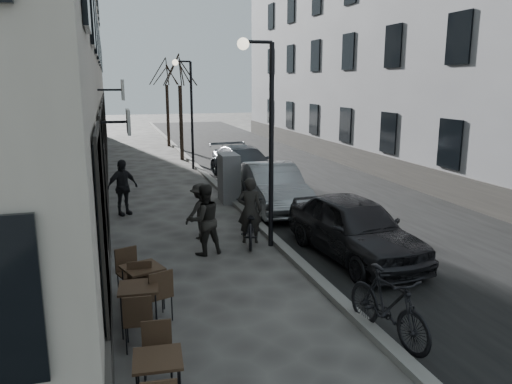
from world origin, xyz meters
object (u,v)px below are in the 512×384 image
streetlamp_near (265,121)px  car_far (244,163)px  tree_near (179,70)px  tree_far (166,72)px  pedestrian_near (204,220)px  pedestrian_mid (201,211)px  bicycle (250,223)px  pedestrian_far (122,187)px  bistro_set_b (139,303)px  bistro_set_a (159,379)px  streetlamp_far (188,102)px  bistro_set_c (143,283)px  car_mid (273,187)px  utility_cabinet (229,178)px  moped (388,305)px  car_near (354,227)px

streetlamp_near → car_far: size_ratio=1.06×
tree_near → tree_far: (0.00, 6.00, 0.00)m
pedestrian_near → pedestrian_mid: bearing=-110.1°
tree_far → bicycle: tree_far is taller
tree_far → car_far: 13.04m
tree_near → pedestrian_far: 11.94m
bistro_set_b → bistro_set_a: bearing=-82.7°
streetlamp_far → bicycle: bearing=-91.3°
tree_far → car_far: tree_far is taller
streetlamp_near → pedestrian_mid: (-1.41, 1.12, -2.41)m
bistro_set_c → pedestrian_far: bearing=71.5°
car_mid → car_far: bearing=88.6°
pedestrian_mid → tree_far: bearing=-124.2°
streetlamp_far → tree_far: bearing=89.5°
streetlamp_near → bistro_set_b: size_ratio=3.15×
utility_cabinet → pedestrian_mid: bearing=-111.4°
streetlamp_far → utility_cabinet: 7.38m
bicycle → pedestrian_far: size_ratio=1.14×
streetlamp_far → tree_far: tree_far is taller
tree_near → utility_cabinet: bearing=-88.9°
pedestrian_mid → car_mid: pedestrian_mid is taller
bistro_set_a → pedestrian_near: size_ratio=0.88×
streetlamp_far → utility_cabinet: size_ratio=3.04×
bistro_set_c → pedestrian_far: size_ratio=0.94×
utility_cabinet → moped: size_ratio=0.87×
pedestrian_near → streetlamp_near: bearing=171.8°
streetlamp_far → pedestrian_mid: (-1.41, -10.88, -2.41)m
bistro_set_b → car_near: size_ratio=0.37×
utility_cabinet → bistro_set_a: bearing=-105.8°
streetlamp_near → utility_cabinet: size_ratio=3.04×
bistro_set_c → bistro_set_a: bearing=-110.1°
bistro_set_b → pedestrian_mid: (1.90, 4.71, 0.27)m
streetlamp_far → pedestrian_near: 12.46m
pedestrian_mid → car_far: bearing=-142.9°
bicycle → car_far: size_ratio=0.42×
tree_far → bistro_set_b: bearing=-97.8°
bistro_set_b → car_far: size_ratio=0.34×
bistro_set_b → pedestrian_mid: size_ratio=1.08×
pedestrian_near → tree_far: bearing=-107.9°
streetlamp_near → moped: size_ratio=2.63×
streetlamp_near → bicycle: 2.68m
car_near → car_mid: size_ratio=0.97×
streetlamp_far → pedestrian_far: 8.79m
streetlamp_near → pedestrian_far: size_ratio=2.90×
tree_near → bistro_set_a: size_ratio=3.75×
pedestrian_near → moped: bearing=99.7°
car_near → utility_cabinet: bearing=98.6°
pedestrian_near → car_far: (3.36, 8.85, -0.17)m
bistro_set_b → moped: size_ratio=0.84×
utility_cabinet → car_mid: (1.13, -1.45, -0.10)m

